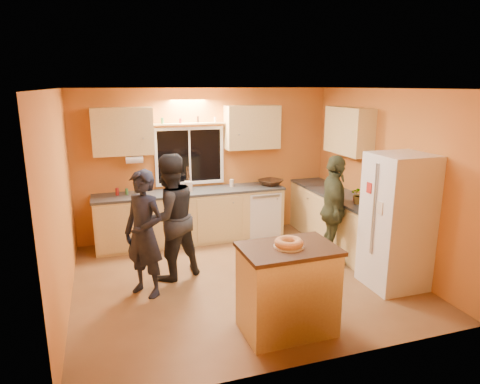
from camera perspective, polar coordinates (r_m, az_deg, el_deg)
name	(u,v)px	position (r m, az deg, el deg)	size (l,w,h in m)	color
ground	(242,279)	(6.13, 0.23, -11.48)	(4.50, 4.50, 0.00)	brown
room_shell	(241,160)	(6.05, 0.10, 4.30)	(4.54, 4.04, 2.61)	#C47132
back_counter	(212,214)	(7.50, -3.75, -2.96)	(4.23, 0.62, 0.90)	tan
right_counter	(346,224)	(7.17, 13.94, -4.15)	(0.62, 1.84, 0.90)	tan
refrigerator	(397,222)	(6.00, 20.22, -3.72)	(0.72, 0.70, 1.80)	silver
island	(287,289)	(4.78, 6.34, -12.69)	(1.03, 0.71, 0.98)	tan
bundt_pastry	(289,243)	(4.57, 6.52, -6.75)	(0.31, 0.31, 0.09)	tan
person_left	(144,234)	(5.55, -12.65, -5.47)	(0.60, 0.39, 1.64)	black
person_center	(170,217)	(5.96, -9.38, -3.35)	(0.85, 0.67, 1.76)	black
person_right	(334,210)	(6.56, 12.36, -2.35)	(0.97, 0.40, 1.65)	#373E27
mixing_bowl	(271,182)	(7.68, 4.11, 1.30)	(0.41, 0.41, 0.10)	black
utensil_crock	(188,186)	(7.25, -6.92, 0.75)	(0.14, 0.14, 0.17)	beige
potted_plant	(359,195)	(6.68, 15.62, -0.33)	(0.26, 0.22, 0.29)	gray
red_box	(359,199)	(6.88, 15.64, -0.85)	(0.16, 0.12, 0.07)	#A51E19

